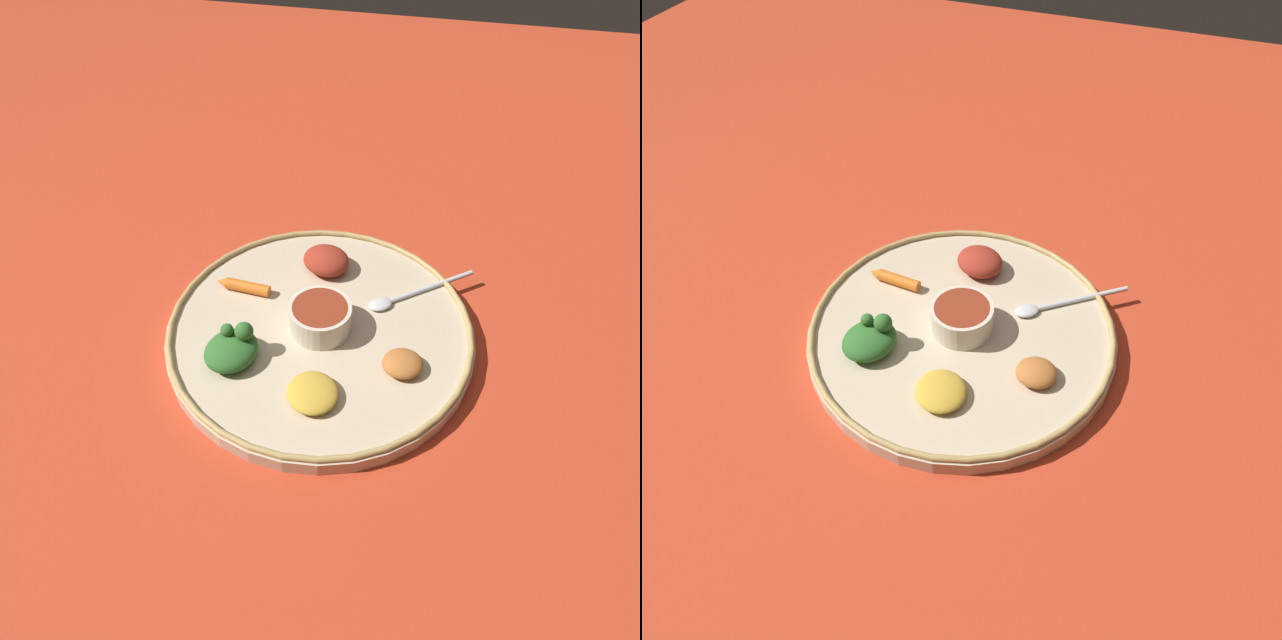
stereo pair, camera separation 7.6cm
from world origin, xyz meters
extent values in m
plane|color=#B7381E|center=(0.00, 0.00, 0.00)|extent=(2.40, 2.40, 0.00)
cylinder|color=#C6B293|center=(0.00, 0.00, 0.01)|extent=(0.41, 0.41, 0.02)
torus|color=tan|center=(0.00, 0.00, 0.02)|extent=(0.40, 0.40, 0.01)
cylinder|color=beige|center=(0.00, 0.00, 0.04)|extent=(0.08, 0.08, 0.04)
cylinder|color=maroon|center=(0.00, 0.00, 0.06)|extent=(0.07, 0.07, 0.01)
ellipsoid|color=silver|center=(0.06, -0.07, 0.03)|extent=(0.04, 0.04, 0.01)
cylinder|color=silver|center=(0.11, -0.14, 0.02)|extent=(0.09, 0.11, 0.01)
ellipsoid|color=#2D6628|center=(-0.07, 0.10, 0.04)|extent=(0.09, 0.09, 0.03)
sphere|color=#2D6628|center=(-0.06, 0.10, 0.06)|extent=(0.02, 0.02, 0.02)
sphere|color=#2D6628|center=(-0.06, 0.08, 0.06)|extent=(0.02, 0.02, 0.02)
cylinder|color=orange|center=(0.05, 0.11, 0.03)|extent=(0.02, 0.06, 0.02)
cone|color=orange|center=(0.05, 0.15, 0.03)|extent=(0.02, 0.02, 0.01)
ellipsoid|color=maroon|center=(0.12, 0.02, 0.04)|extent=(0.08, 0.08, 0.03)
ellipsoid|color=#B2662D|center=(-0.05, -0.11, 0.03)|extent=(0.06, 0.06, 0.02)
ellipsoid|color=gold|center=(-0.11, -0.02, 0.03)|extent=(0.09, 0.09, 0.02)
camera|label=1|loc=(-0.51, -0.11, 0.59)|focal=32.56mm
camera|label=2|loc=(-0.49, -0.18, 0.59)|focal=32.56mm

